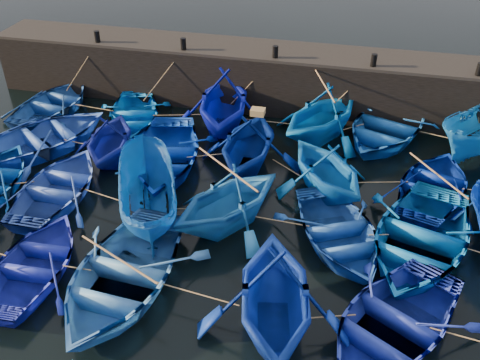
# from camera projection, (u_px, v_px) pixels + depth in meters

# --- Properties ---
(ground) EXTENTS (120.00, 120.00, 0.00)m
(ground) POSITION_uv_depth(u_px,v_px,m) (216.00, 258.00, 16.03)
(ground) COLOR black
(ground) RESTS_ON ground
(quay_wall) EXTENTS (26.00, 2.50, 2.50)m
(quay_wall) POSITION_uv_depth(u_px,v_px,m) (277.00, 79.00, 23.75)
(quay_wall) COLOR black
(quay_wall) RESTS_ON ground
(quay_top) EXTENTS (26.00, 2.50, 0.12)m
(quay_top) POSITION_uv_depth(u_px,v_px,m) (279.00, 51.00, 23.00)
(quay_top) COLOR black
(quay_top) RESTS_ON quay_wall
(bollard_0) EXTENTS (0.24, 0.24, 0.50)m
(bollard_0) POSITION_uv_depth(u_px,v_px,m) (97.00, 37.00, 23.61)
(bollard_0) COLOR black
(bollard_0) RESTS_ON quay_top
(bollard_1) EXTENTS (0.24, 0.24, 0.50)m
(bollard_1) POSITION_uv_depth(u_px,v_px,m) (183.00, 44.00, 22.86)
(bollard_1) COLOR black
(bollard_1) RESTS_ON quay_top
(bollard_2) EXTENTS (0.24, 0.24, 0.50)m
(bollard_2) POSITION_uv_depth(u_px,v_px,m) (275.00, 52.00, 22.11)
(bollard_2) COLOR black
(bollard_2) RESTS_ON quay_top
(bollard_3) EXTENTS (0.24, 0.24, 0.50)m
(bollard_3) POSITION_uv_depth(u_px,v_px,m) (374.00, 60.00, 21.35)
(bollard_3) COLOR black
(bollard_3) RESTS_ON quay_top
(bollard_4) EXTENTS (0.24, 0.24, 0.50)m
(bollard_4) POSITION_uv_depth(u_px,v_px,m) (480.00, 69.00, 20.60)
(bollard_4) COLOR black
(bollard_4) RESTS_ON quay_top
(boat_0) EXTENTS (3.96, 5.09, 0.97)m
(boat_0) POSITION_uv_depth(u_px,v_px,m) (54.00, 103.00, 23.51)
(boat_0) COLOR navy
(boat_0) RESTS_ON ground
(boat_1) EXTENTS (4.39, 5.18, 0.91)m
(boat_1) POSITION_uv_depth(u_px,v_px,m) (133.00, 115.00, 22.64)
(boat_1) COLOR blue
(boat_1) RESTS_ON ground
(boat_2) EXTENTS (4.94, 5.50, 2.58)m
(boat_2) POSITION_uv_depth(u_px,v_px,m) (223.00, 101.00, 21.90)
(boat_2) COLOR #0611A2
(boat_2) RESTS_ON ground
(boat_3) EXTENTS (5.60, 5.81, 2.35)m
(boat_3) POSITION_uv_depth(u_px,v_px,m) (322.00, 113.00, 21.21)
(boat_3) COLOR blue
(boat_3) RESTS_ON ground
(boat_4) EXTENTS (5.63, 6.56, 1.15)m
(boat_4) POSITION_uv_depth(u_px,v_px,m) (386.00, 126.00, 21.61)
(boat_4) COLOR #124FA7
(boat_4) RESTS_ON ground
(boat_6) EXTENTS (6.22, 6.62, 1.12)m
(boat_6) POSITION_uv_depth(u_px,v_px,m) (44.00, 137.00, 20.90)
(boat_6) COLOR #234AB4
(boat_6) RESTS_ON ground
(boat_7) EXTENTS (3.80, 4.22, 1.95)m
(boat_7) POSITION_uv_depth(u_px,v_px,m) (110.00, 138.00, 19.99)
(boat_7) COLOR navy
(boat_7) RESTS_ON ground
(boat_8) EXTENTS (4.86, 6.05, 1.12)m
(boat_8) POSITION_uv_depth(u_px,v_px,m) (164.00, 154.00, 19.84)
(boat_8) COLOR #0431AF
(boat_8) RESTS_ON ground
(boat_9) EXTENTS (3.90, 4.49, 2.31)m
(boat_9) POSITION_uv_depth(u_px,v_px,m) (249.00, 142.00, 19.39)
(boat_9) COLOR navy
(boat_9) RESTS_ON ground
(boat_10) EXTENTS (5.16, 5.26, 2.10)m
(boat_10) POSITION_uv_depth(u_px,v_px,m) (327.00, 167.00, 18.22)
(boat_10) COLOR blue
(boat_10) RESTS_ON ground
(boat_11) EXTENTS (4.51, 5.38, 0.96)m
(boat_11) POSITION_uv_depth(u_px,v_px,m) (434.00, 187.00, 18.24)
(boat_11) COLOR navy
(boat_11) RESTS_ON ground
(boat_14) EXTENTS (3.30, 4.61, 0.96)m
(boat_14) POSITION_uv_depth(u_px,v_px,m) (58.00, 187.00, 18.25)
(boat_14) COLOR blue
(boat_14) RESTS_ON ground
(boat_15) EXTENTS (3.66, 5.23, 1.89)m
(boat_15) POSITION_uv_depth(u_px,v_px,m) (147.00, 195.00, 17.06)
(boat_15) COLOR #0B468B
(boat_15) RESTS_ON ground
(boat_16) EXTENTS (5.35, 5.49, 2.20)m
(boat_16) POSITION_uv_depth(u_px,v_px,m) (228.00, 199.00, 16.64)
(boat_16) COLOR blue
(boat_16) RESTS_ON ground
(boat_17) EXTENTS (5.00, 5.60, 0.96)m
(boat_17) POSITION_uv_depth(u_px,v_px,m) (339.00, 232.00, 16.27)
(boat_17) COLOR #194AA5
(boat_17) RESTS_ON ground
(boat_18) EXTENTS (5.46, 6.55, 1.17)m
(boat_18) POSITION_uv_depth(u_px,v_px,m) (420.00, 238.00, 15.88)
(boat_18) COLOR #045192
(boat_18) RESTS_ON ground
(boat_21) EXTENTS (3.27, 4.43, 0.89)m
(boat_21) POSITION_uv_depth(u_px,v_px,m) (35.00, 263.00, 15.19)
(boat_21) COLOR #17229D
(boat_21) RESTS_ON ground
(boat_22) EXTENTS (4.31, 5.77, 1.14)m
(boat_22) POSITION_uv_depth(u_px,v_px,m) (121.00, 275.00, 14.63)
(boat_22) COLOR blue
(boat_22) RESTS_ON ground
(boat_23) EXTENTS (4.81, 5.29, 2.40)m
(boat_23) POSITION_uv_depth(u_px,v_px,m) (275.00, 294.00, 13.21)
(boat_23) COLOR navy
(boat_23) RESTS_ON ground
(boat_24) EXTENTS (5.55, 6.08, 1.03)m
(boat_24) POSITION_uv_depth(u_px,v_px,m) (392.00, 322.00, 13.35)
(boat_24) COLOR #1B2CA5
(boat_24) RESTS_ON ground
(wooden_crate) EXTENTS (0.49, 0.39, 0.22)m
(wooden_crate) POSITION_uv_depth(u_px,v_px,m) (258.00, 112.00, 18.62)
(wooden_crate) COLOR olive
(wooden_crate) RESTS_ON boat_9
(mooring_ropes) EXTENTS (17.98, 11.90, 2.10)m
(mooring_ropes) POSITION_uv_depth(u_px,v_px,m) (251.00, 149.00, 19.52)
(mooring_ropes) COLOR tan
(mooring_ropes) RESTS_ON ground
(loose_oars) EXTENTS (10.92, 11.75, 1.45)m
(loose_oars) POSITION_uv_depth(u_px,v_px,m) (289.00, 164.00, 17.20)
(loose_oars) COLOR #99724C
(loose_oars) RESTS_ON ground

